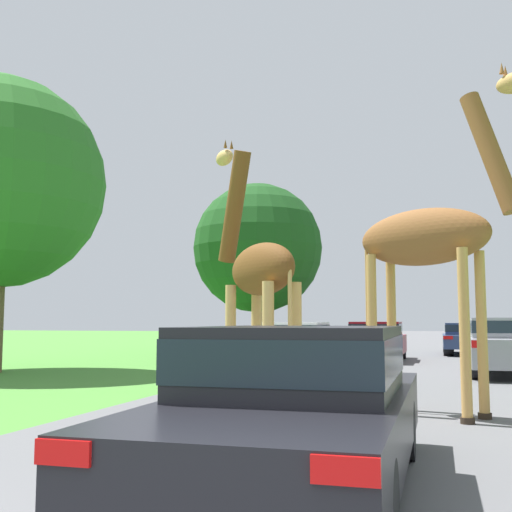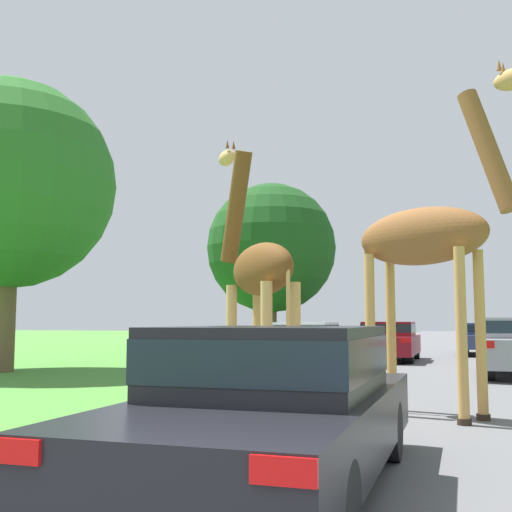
{
  "view_description": "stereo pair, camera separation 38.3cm",
  "coord_description": "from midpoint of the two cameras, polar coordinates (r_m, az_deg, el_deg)",
  "views": [
    {
      "loc": [
        1.18,
        -1.76,
        1.38
      ],
      "look_at": [
        -1.81,
        8.72,
        2.49
      ],
      "focal_mm": 45.0,
      "sensor_mm": 36.0,
      "label": 1
    },
    {
      "loc": [
        1.54,
        -1.65,
        1.38
      ],
      "look_at": [
        -1.81,
        8.72,
        2.49
      ],
      "focal_mm": 45.0,
      "sensor_mm": 36.0,
      "label": 2
    }
  ],
  "objects": [
    {
      "name": "road",
      "position": [
        31.77,
        13.58,
        -8.13
      ],
      "size": [
        7.97,
        120.0,
        0.0
      ],
      "color": "#5B5B5E",
      "rests_on": "ground"
    },
    {
      "name": "giraffe_near_road",
      "position": [
        11.04,
        -0.9,
        -1.47
      ],
      "size": [
        2.19,
        2.17,
        4.83
      ],
      "rotation": [
        0.0,
        0.0,
        0.79
      ],
      "color": "tan",
      "rests_on": "ground"
    },
    {
      "name": "giraffe_companion",
      "position": [
        9.8,
        14.22,
        1.36
      ],
      "size": [
        2.7,
        1.64,
        4.97
      ],
      "rotation": [
        0.0,
        0.0,
        -2.03
      ],
      "color": "tan",
      "rests_on": "ground"
    },
    {
      "name": "car_lead_maroon",
      "position": [
        5.46,
        1.73,
        -12.84
      ],
      "size": [
        1.76,
        4.71,
        1.34
      ],
      "color": "black",
      "rests_on": "ground"
    },
    {
      "name": "car_queue_right",
      "position": [
        23.06,
        10.18,
        -7.35
      ],
      "size": [
        1.86,
        4.52,
        1.35
      ],
      "color": "maroon",
      "rests_on": "ground"
    },
    {
      "name": "car_queue_left",
      "position": [
        17.62,
        20.47,
        -7.38
      ],
      "size": [
        1.71,
        4.62,
        1.46
      ],
      "color": "gray",
      "rests_on": "ground"
    },
    {
      "name": "car_far_ahead",
      "position": [
        17.35,
        2.83,
        -7.99
      ],
      "size": [
        1.75,
        4.12,
        1.35
      ],
      "color": "silver",
      "rests_on": "ground"
    },
    {
      "name": "car_verge_right",
      "position": [
        28.24,
        17.94,
        -6.88
      ],
      "size": [
        1.99,
        4.77,
        1.3
      ],
      "color": "navy",
      "rests_on": "ground"
    },
    {
      "name": "tree_centre_back",
      "position": [
        27.81,
        -0.25,
        0.71
      ],
      "size": [
        5.6,
        5.6,
        7.34
      ],
      "color": "brown",
      "rests_on": "ground"
    }
  ]
}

